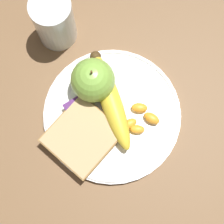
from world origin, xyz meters
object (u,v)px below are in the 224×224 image
at_px(juice_glass, 56,20).
at_px(banana, 110,99).
at_px(apple, 92,81).
at_px(bread_slice, 82,137).
at_px(plate, 112,115).
at_px(jam_packet, 77,108).
at_px(fork, 117,114).

height_order(juice_glass, banana, juice_glass).
bearing_deg(apple, bread_slice, -133.10).
relative_size(plate, apple, 2.87).
distance_m(plate, jam_packet, 0.07).
height_order(juice_glass, apple, juice_glass).
xyz_separation_m(plate, apple, (-0.00, 0.06, 0.04)).
xyz_separation_m(juice_glass, bread_slice, (-0.07, -0.21, -0.03)).
relative_size(plate, banana, 1.32).
distance_m(apple, bread_slice, 0.10).
bearing_deg(bread_slice, plate, 6.72).
bearing_deg(fork, juice_glass, -107.71).
distance_m(banana, jam_packet, 0.06).
xyz_separation_m(plate, bread_slice, (-0.07, -0.01, 0.02)).
bearing_deg(banana, jam_packet, 160.88).
distance_m(banana, bread_slice, 0.09).
height_order(fork, jam_packet, jam_packet).
bearing_deg(juice_glass, apple, -92.52).
bearing_deg(juice_glass, jam_packet, -108.97).
xyz_separation_m(bread_slice, jam_packet, (0.02, 0.05, -0.00)).
bearing_deg(bread_slice, juice_glass, 70.52).
bearing_deg(juice_glass, fork, -89.02).
height_order(banana, bread_slice, banana).
relative_size(apple, jam_packet, 2.25).
bearing_deg(juice_glass, plate, -91.19).
distance_m(plate, fork, 0.01).
bearing_deg(jam_packet, apple, 23.60).
distance_m(plate, juice_glass, 0.20).
distance_m(bread_slice, jam_packet, 0.05).
distance_m(juice_glass, apple, 0.13).
height_order(apple, bread_slice, apple).
height_order(plate, fork, fork).
xyz_separation_m(apple, jam_packet, (-0.05, -0.02, -0.03)).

